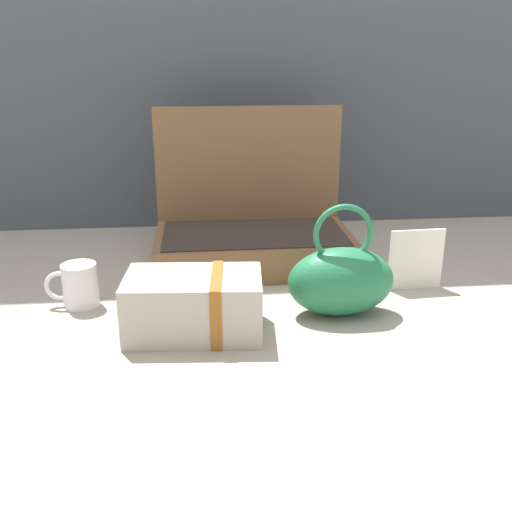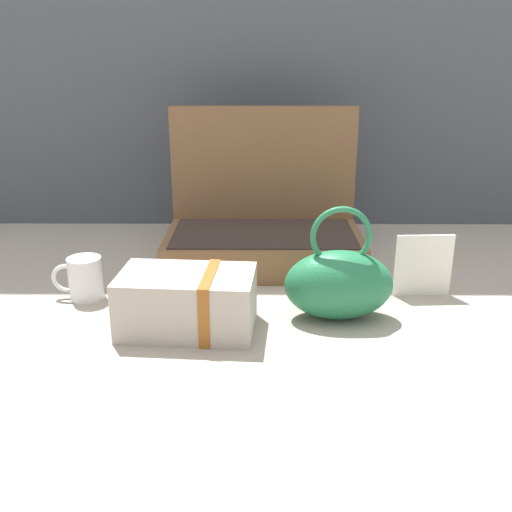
# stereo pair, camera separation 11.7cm
# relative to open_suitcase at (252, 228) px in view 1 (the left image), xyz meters

# --- Properties ---
(ground_plane) EXTENTS (6.00, 6.00, 0.00)m
(ground_plane) POSITION_rel_open_suitcase_xyz_m (-0.03, -0.24, -0.08)
(ground_plane) COLOR #9E9384
(open_suitcase) EXTENTS (0.46, 0.28, 0.36)m
(open_suitcase) POSITION_rel_open_suitcase_xyz_m (0.00, 0.00, 0.00)
(open_suitcase) COLOR brown
(open_suitcase) RESTS_ON ground_plane
(teal_pouch_handbag) EXTENTS (0.21, 0.12, 0.22)m
(teal_pouch_handbag) POSITION_rel_open_suitcase_xyz_m (0.14, -0.33, -0.01)
(teal_pouch_handbag) COLOR #237247
(teal_pouch_handbag) RESTS_ON ground_plane
(cream_toiletry_bag) EXTENTS (0.26, 0.16, 0.11)m
(cream_toiletry_bag) POSITION_rel_open_suitcase_xyz_m (-0.14, -0.38, -0.03)
(cream_toiletry_bag) COLOR #B2A899
(cream_toiletry_bag) RESTS_ON ground_plane
(coffee_mug) EXTENTS (0.11, 0.07, 0.09)m
(coffee_mug) POSITION_rel_open_suitcase_xyz_m (-0.37, -0.24, -0.04)
(coffee_mug) COLOR silver
(coffee_mug) RESTS_ON ground_plane
(info_card_left) EXTENTS (0.12, 0.01, 0.13)m
(info_card_left) POSITION_rel_open_suitcase_xyz_m (0.33, -0.22, -0.01)
(info_card_left) COLOR white
(info_card_left) RESTS_ON ground_plane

